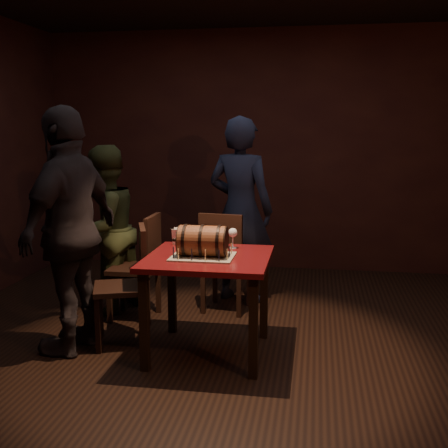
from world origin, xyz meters
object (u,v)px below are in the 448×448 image
Objects in this scene: barrel_cake at (203,241)px; wine_glass_left at (183,232)px; person_left_rear at (104,230)px; person_left_front at (71,231)px; wine_glass_mid at (208,232)px; chair_left_rear at (142,261)px; chair_left_front at (130,279)px; pub_table at (208,270)px; person_back at (240,210)px; pint_of_ale at (199,240)px; wine_glass_right at (233,234)px; chair_back at (224,257)px.

barrel_cake is 2.50× the size of wine_glass_left.
person_left_front is at bearing 28.84° from person_left_rear.
wine_glass_mid is 0.17× the size of chair_left_rear.
pub_table is at bearing -8.62° from chair_left_front.
wine_glass_mid is 1.15m from person_left_rear.
barrel_cake is at bearing -84.54° from wine_glass_mid.
chair_left_front is at bearing -152.54° from wine_glass_left.
chair_left_rear is 0.57m from chair_left_front.
person_back is 1.81m from person_left_front.
pint_of_ale is 0.96m from person_left_front.
person_left_rear reaches higher than chair_left_rear.
chair_back is (-0.18, 0.65, -0.35)m from wine_glass_right.
barrel_cake is 0.41m from wine_glass_left.
person_back reaches higher than person_left_rear.
wine_glass_left is at bearing 178.85° from wine_glass_right.
chair_left_front is at bearing 166.09° from barrel_cake.
chair_back is at bearing 87.22° from wine_glass_mid.
wine_glass_left reaches higher than pint_of_ale.
person_back reaches higher than barrel_cake.
chair_left_front is (-0.60, -0.84, 0.00)m from chair_back.
person_back reaches higher than wine_glass_mid.
pub_table is 0.50× the size of person_back.
person_left_front reaches higher than chair_back.
person_left_front is (-0.99, -0.04, 0.05)m from barrel_cake.
chair_back reaches higher than pub_table.
pint_of_ale is 0.61m from chair_left_front.
pub_table is 1.06m from person_left_front.
pub_table is at bearing -62.35° from pint_of_ale.
pub_table is 0.98m from chair_left_rear.
person_back is (0.08, 1.41, 0.02)m from barrel_cake.
person_back is at bearing 87.75° from pub_table.
person_left_rear is at bearing -173.11° from chair_back.
chair_left_front is 0.61× the size of person_left_rear.
chair_back is 0.50× the size of person_left_front.
person_left_front reaches higher than pint_of_ale.
pint_of_ale is (-0.08, 0.27, -0.05)m from barrel_cake.
barrel_cake is 0.99m from person_left_front.
chair_back is 1.48m from person_left_front.
chair_left_rear reaches higher than pint_of_ale.
person_left_rear is at bearing 149.62° from pint_of_ale.
chair_left_front is (-0.61, 0.15, -0.35)m from barrel_cake.
wine_glass_left reaches higher than pub_table.
person_left_rear reaches higher than wine_glass_right.
pint_of_ale is at bearing 117.65° from pub_table.
person_back reaches higher than wine_glass_right.
person_left_rear is (-1.26, 0.52, -0.10)m from wine_glass_right.
person_left_front is (-0.76, -0.39, 0.05)m from wine_glass_left.
pint_of_ale is at bearing -164.81° from wine_glass_right.
chair_back is at bearing 105.32° from wine_glass_right.
pint_of_ale is 0.10× the size of person_left_rear.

